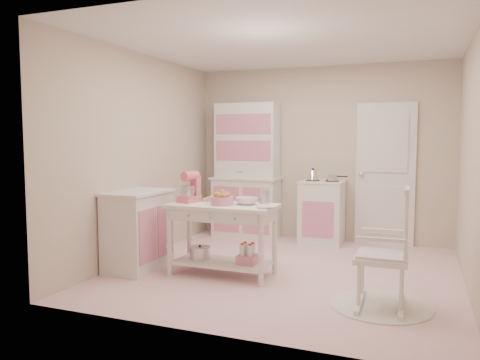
% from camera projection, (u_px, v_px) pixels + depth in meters
% --- Properties ---
extents(room_shell, '(3.84, 3.84, 2.62)m').
position_uv_depth(room_shell, '(286.00, 128.00, 5.25)').
color(room_shell, pink).
rests_on(room_shell, ground).
extents(door, '(0.82, 0.05, 2.04)m').
position_uv_depth(door, '(385.00, 174.00, 6.70)').
color(door, white).
rests_on(door, ground).
extents(hutch, '(1.06, 0.50, 2.08)m').
position_uv_depth(hutch, '(246.00, 170.00, 7.24)').
color(hutch, white).
rests_on(hutch, ground).
extents(stove, '(0.62, 0.57, 0.92)m').
position_uv_depth(stove, '(322.00, 212.00, 6.81)').
color(stove, white).
rests_on(stove, ground).
extents(base_cabinet, '(0.54, 0.84, 0.92)m').
position_uv_depth(base_cabinet, '(138.00, 230.00, 5.46)').
color(base_cabinet, white).
rests_on(base_cabinet, ground).
extents(lace_rug, '(0.92, 0.92, 0.01)m').
position_uv_depth(lace_rug, '(380.00, 305.00, 4.27)').
color(lace_rug, white).
rests_on(lace_rug, ground).
extents(rocking_chair, '(0.50, 0.73, 1.10)m').
position_uv_depth(rocking_chair, '(382.00, 247.00, 4.22)').
color(rocking_chair, white).
rests_on(rocking_chair, ground).
extents(work_table, '(1.20, 0.60, 0.80)m').
position_uv_depth(work_table, '(222.00, 240.00, 5.23)').
color(work_table, white).
rests_on(work_table, ground).
extents(stand_mixer, '(0.26, 0.32, 0.34)m').
position_uv_depth(stand_mixer, '(189.00, 187.00, 5.35)').
color(stand_mixer, '#EB6379').
rests_on(stand_mixer, work_table).
extents(cookie_tray, '(0.34, 0.24, 0.02)m').
position_uv_depth(cookie_tray, '(217.00, 201.00, 5.41)').
color(cookie_tray, silver).
rests_on(cookie_tray, work_table).
extents(bread_basket, '(0.25, 0.25, 0.09)m').
position_uv_depth(bread_basket, '(222.00, 201.00, 5.13)').
color(bread_basket, pink).
rests_on(bread_basket, work_table).
extents(mixing_bowl, '(0.25, 0.25, 0.08)m').
position_uv_depth(mixing_bowl, '(247.00, 201.00, 5.17)').
color(mixing_bowl, white).
rests_on(mixing_bowl, work_table).
extents(metal_pitcher, '(0.10, 0.10, 0.17)m').
position_uv_depth(metal_pitcher, '(264.00, 197.00, 5.17)').
color(metal_pitcher, silver).
rests_on(metal_pitcher, work_table).
extents(recipe_book, '(0.26, 0.29, 0.02)m').
position_uv_depth(recipe_book, '(257.00, 207.00, 4.91)').
color(recipe_book, white).
rests_on(recipe_book, work_table).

